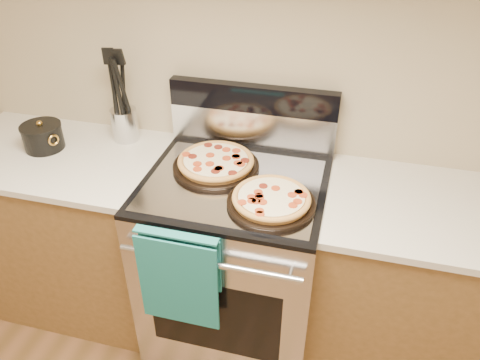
% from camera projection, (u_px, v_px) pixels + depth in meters
% --- Properties ---
extents(wall_back, '(4.00, 0.00, 4.00)m').
position_uv_depth(wall_back, '(256.00, 53.00, 1.99)').
color(wall_back, tan).
rests_on(wall_back, ground).
extents(range_body, '(0.76, 0.68, 0.90)m').
position_uv_depth(range_body, '(236.00, 263.00, 2.21)').
color(range_body, '#B7B7BC').
rests_on(range_body, ground).
extents(oven_window, '(0.56, 0.01, 0.40)m').
position_uv_depth(oven_window, '(215.00, 318.00, 1.94)').
color(oven_window, black).
rests_on(oven_window, range_body).
extents(cooktop, '(0.76, 0.68, 0.02)m').
position_uv_depth(cooktop, '(235.00, 183.00, 1.95)').
color(cooktop, black).
rests_on(cooktop, range_body).
extents(backsplash_lower, '(0.76, 0.06, 0.18)m').
position_uv_depth(backsplash_lower, '(252.00, 128.00, 2.15)').
color(backsplash_lower, silver).
rests_on(backsplash_lower, cooktop).
extents(backsplash_upper, '(0.76, 0.06, 0.12)m').
position_uv_depth(backsplash_upper, '(253.00, 98.00, 2.06)').
color(backsplash_upper, black).
rests_on(backsplash_upper, backsplash_lower).
extents(oven_handle, '(0.70, 0.03, 0.03)m').
position_uv_depth(oven_handle, '(208.00, 263.00, 1.71)').
color(oven_handle, silver).
rests_on(oven_handle, range_body).
extents(dish_towel, '(0.32, 0.05, 0.42)m').
position_uv_depth(dish_towel, '(180.00, 277.00, 1.79)').
color(dish_towel, '#185E78').
rests_on(dish_towel, oven_handle).
extents(foil_sheet, '(0.70, 0.55, 0.01)m').
position_uv_depth(foil_sheet, '(233.00, 184.00, 1.92)').
color(foil_sheet, gray).
rests_on(foil_sheet, cooktop).
extents(cabinet_left, '(1.00, 0.62, 0.88)m').
position_uv_depth(cabinet_left, '(73.00, 231.00, 2.42)').
color(cabinet_left, brown).
rests_on(cabinet_left, ground).
extents(countertop_left, '(1.02, 0.64, 0.03)m').
position_uv_depth(countertop_left, '(54.00, 155.00, 2.17)').
color(countertop_left, beige).
rests_on(countertop_left, cabinet_left).
extents(cabinet_right, '(1.00, 0.62, 0.88)m').
position_uv_depth(cabinet_right, '(430.00, 296.00, 2.05)').
color(cabinet_right, brown).
rests_on(cabinet_right, ground).
extents(countertop_right, '(1.02, 0.64, 0.03)m').
position_uv_depth(countertop_right, '(457.00, 214.00, 1.80)').
color(countertop_right, beige).
rests_on(countertop_right, cabinet_right).
extents(pepperoni_pizza_back, '(0.38, 0.38, 0.05)m').
position_uv_depth(pepperoni_pizza_back, '(216.00, 163.00, 2.01)').
color(pepperoni_pizza_back, '#C1873B').
rests_on(pepperoni_pizza_back, foil_sheet).
extents(pepperoni_pizza_front, '(0.44, 0.44, 0.05)m').
position_uv_depth(pepperoni_pizza_front, '(271.00, 200.00, 1.79)').
color(pepperoni_pizza_front, '#C1873B').
rests_on(pepperoni_pizza_front, foil_sheet).
extents(utensil_crock, '(0.13, 0.13, 0.15)m').
position_uv_depth(utensil_crock, '(125.00, 124.00, 2.23)').
color(utensil_crock, silver).
rests_on(utensil_crock, countertop_left).
extents(saucepan, '(0.24, 0.24, 0.11)m').
position_uv_depth(saucepan, '(43.00, 138.00, 2.17)').
color(saucepan, black).
rests_on(saucepan, countertop_left).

